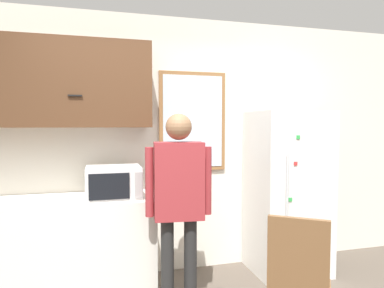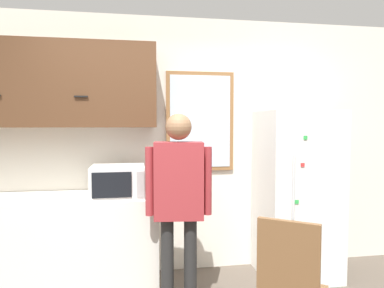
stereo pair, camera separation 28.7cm
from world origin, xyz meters
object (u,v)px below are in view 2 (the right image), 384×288
at_px(microwave, 118,181).
at_px(refrigerator, 297,194).
at_px(person, 179,191).
at_px(chair, 290,287).

relative_size(microwave, refrigerator, 0.28).
distance_m(person, refrigerator, 1.37).
bearing_deg(refrigerator, person, -161.14).
height_order(microwave, refrigerator, refrigerator).
bearing_deg(chair, person, -18.35).
height_order(person, refrigerator, refrigerator).
relative_size(person, refrigerator, 0.97).
bearing_deg(person, microwave, 149.72).
bearing_deg(microwave, person, -36.59).
bearing_deg(refrigerator, chair, -117.77).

